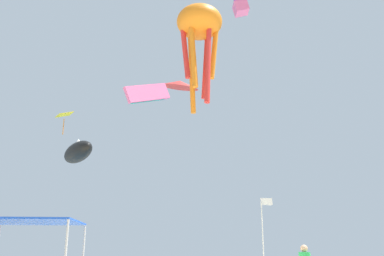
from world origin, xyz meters
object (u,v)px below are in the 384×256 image
(kite_parafoil_pink, at_px, (148,93))
(kite_diamond_yellow, at_px, (64,116))
(kite_delta_red, at_px, (180,84))
(kite_inflatable_black, at_px, (78,152))
(kite_octopus_orange, at_px, (199,27))
(canopy_tent, at_px, (31,224))
(kite_box_purple, at_px, (241,1))
(banner_flag, at_px, (264,231))

(kite_parafoil_pink, height_order, kite_diamond_yellow, kite_diamond_yellow)
(kite_delta_red, bearing_deg, kite_inflatable_black, 9.34)
(kite_parafoil_pink, distance_m, kite_diamond_yellow, 13.31)
(kite_parafoil_pink, relative_size, kite_octopus_orange, 0.48)
(kite_inflatable_black, distance_m, kite_delta_red, 12.86)
(kite_octopus_orange, height_order, kite_diamond_yellow, kite_octopus_orange)
(canopy_tent, bearing_deg, kite_inflatable_black, 96.27)
(kite_diamond_yellow, bearing_deg, kite_parafoil_pink, 11.08)
(kite_box_purple, height_order, kite_parafoil_pink, kite_box_purple)
(kite_octopus_orange, bearing_deg, kite_box_purple, 54.41)
(canopy_tent, bearing_deg, kite_box_purple, 57.58)
(canopy_tent, relative_size, banner_flag, 0.83)
(kite_octopus_orange, bearing_deg, banner_flag, -63.56)
(kite_box_purple, xyz_separation_m, kite_octopus_orange, (-4.33, -5.61, -6.02))
(kite_box_purple, distance_m, kite_octopus_orange, 9.30)
(kite_diamond_yellow, bearing_deg, kite_delta_red, 47.36)
(banner_flag, height_order, kite_inflatable_black, kite_inflatable_black)
(kite_delta_red, relative_size, kite_octopus_orange, 0.65)
(banner_flag, xyz_separation_m, kite_box_purple, (1.83, 11.13, 20.28))
(banner_flag, bearing_deg, kite_parafoil_pink, 121.17)
(kite_parafoil_pink, bearing_deg, kite_delta_red, -153.21)
(banner_flag, height_order, kite_delta_red, kite_delta_red)
(banner_flag, relative_size, kite_inflatable_black, 0.73)
(kite_inflatable_black, distance_m, kite_parafoil_pink, 7.22)
(kite_inflatable_black, xyz_separation_m, kite_box_purple, (13.29, -0.99, 13.78))
(banner_flag, height_order, kite_octopus_orange, kite_octopus_orange)
(kite_box_purple, relative_size, kite_diamond_yellow, 1.15)
(kite_parafoil_pink, xyz_separation_m, kite_octopus_orange, (3.59, -4.56, 3.39))
(kite_delta_red, bearing_deg, banner_flag, 77.16)
(kite_box_purple, bearing_deg, kite_delta_red, -138.55)
(kite_box_purple, bearing_deg, banner_flag, -6.09)
(banner_flag, bearing_deg, kite_diamond_yellow, 125.59)
(canopy_tent, height_order, kite_diamond_yellow, kite_diamond_yellow)
(kite_diamond_yellow, bearing_deg, banner_flag, 7.16)
(canopy_tent, bearing_deg, kite_parafoil_pink, 78.73)
(kite_diamond_yellow, bearing_deg, kite_inflatable_black, -7.87)
(kite_inflatable_black, relative_size, kite_diamond_yellow, 2.33)
(kite_delta_red, distance_m, kite_diamond_yellow, 12.08)
(banner_flag, distance_m, kite_box_purple, 23.20)
(kite_box_purple, distance_m, kite_parafoil_pink, 12.35)
(kite_diamond_yellow, bearing_deg, kite_octopus_orange, 10.70)
(kite_box_purple, distance_m, kite_diamond_yellow, 20.47)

